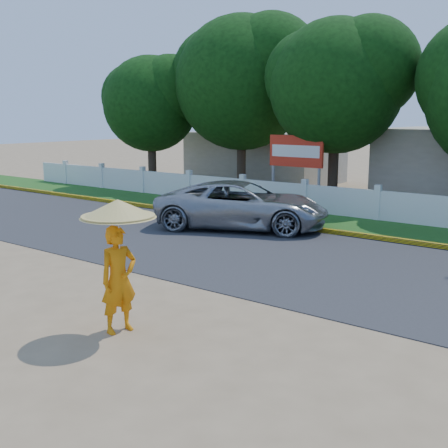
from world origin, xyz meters
name	(u,v)px	position (x,y,z in m)	size (l,w,h in m)	color
ground	(166,300)	(0.00, 0.00, 0.00)	(120.00, 120.00, 0.00)	#9E8460
road	(280,257)	(0.00, 4.50, 0.01)	(60.00, 7.00, 0.02)	#38383A
grass_verge	(360,226)	(0.00, 9.75, 0.01)	(60.00, 3.50, 0.03)	#2D601E
curb	(338,232)	(0.00, 8.05, 0.08)	(40.00, 0.18, 0.16)	yellow
fence	(377,206)	(0.00, 11.20, 0.55)	(40.00, 0.10, 1.10)	silver
building_far	(265,157)	(-10.00, 19.00, 1.40)	(8.00, 5.00, 2.80)	#B7AD99
vehicle	(242,205)	(-3.08, 7.06, 0.80)	(2.65, 5.74, 1.59)	#979A9E
monk_with_parasol	(118,247)	(0.55, -1.75, 1.55)	(1.31, 1.31, 2.38)	orange
billboard	(296,155)	(-4.07, 12.30, 2.14)	(2.50, 0.13, 2.95)	gray
tree_row	(440,85)	(0.98, 14.34, 4.90)	(35.26, 7.18, 8.56)	#473828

